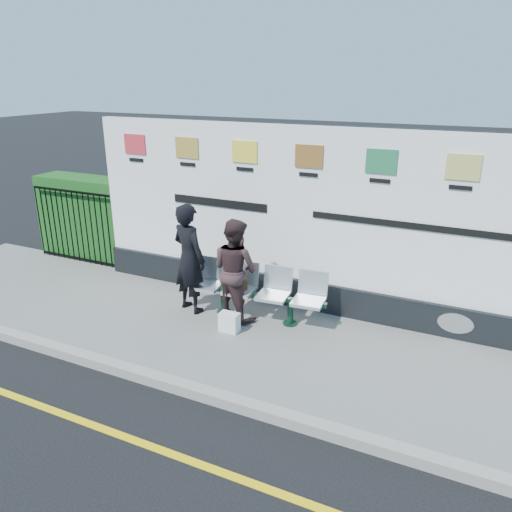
{
  "coord_description": "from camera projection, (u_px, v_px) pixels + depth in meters",
  "views": [
    {
      "loc": [
        3.05,
        -3.5,
        3.85
      ],
      "look_at": [
        0.0,
        2.93,
        1.25
      ],
      "focal_mm": 35.0,
      "sensor_mm": 36.0,
      "label": 1
    }
  ],
  "objects": [
    {
      "name": "ground",
      "position": [
        143.0,
        444.0,
        5.52
      ],
      "size": [
        80.0,
        80.0,
        0.0
      ],
      "primitive_type": "plane",
      "color": "black"
    },
    {
      "name": "pavement",
      "position": [
        244.0,
        338.0,
        7.62
      ],
      "size": [
        14.0,
        3.0,
        0.12
      ],
      "primitive_type": "cube",
      "color": "slate",
      "rests_on": "ground"
    },
    {
      "name": "kerb",
      "position": [
        191.0,
        390.0,
        6.35
      ],
      "size": [
        14.0,
        0.18,
        0.14
      ],
      "primitive_type": "cube",
      "color": "gray",
      "rests_on": "ground"
    },
    {
      "name": "yellow_line",
      "position": [
        143.0,
        443.0,
        5.52
      ],
      "size": [
        14.0,
        0.1,
        0.01
      ],
      "primitive_type": "cube",
      "color": "yellow",
      "rests_on": "ground"
    },
    {
      "name": "billboard",
      "position": [
        308.0,
        233.0,
        8.1
      ],
      "size": [
        8.0,
        0.3,
        3.0
      ],
      "color": "black",
      "rests_on": "pavement"
    },
    {
      "name": "hedge",
      "position": [
        90.0,
        217.0,
        10.68
      ],
      "size": [
        2.35,
        0.7,
        1.7
      ],
      "primitive_type": "cube",
      "color": "#1A531A",
      "rests_on": "pavement"
    },
    {
      "name": "railing",
      "position": [
        75.0,
        226.0,
        10.32
      ],
      "size": [
        2.05,
        0.06,
        1.54
      ],
      "primitive_type": null,
      "color": "black",
      "rests_on": "pavement"
    },
    {
      "name": "bench",
      "position": [
        256.0,
        305.0,
        8.03
      ],
      "size": [
        2.24,
        0.74,
        0.47
      ],
      "primitive_type": null,
      "rotation": [
        0.0,
        0.0,
        0.08
      ],
      "color": "silver",
      "rests_on": "pavement"
    },
    {
      "name": "woman_left",
      "position": [
        189.0,
        258.0,
        8.1
      ],
      "size": [
        0.77,
        0.62,
        1.83
      ],
      "primitive_type": "imported",
      "rotation": [
        0.0,
        0.0,
        2.83
      ],
      "color": "black",
      "rests_on": "pavement"
    },
    {
      "name": "woman_right",
      "position": [
        235.0,
        269.0,
        7.88
      ],
      "size": [
        0.95,
        0.84,
        1.65
      ],
      "primitive_type": "imported",
      "rotation": [
        0.0,
        0.0,
        2.84
      ],
      "color": "#382425",
      "rests_on": "pavement"
    },
    {
      "name": "handbag_brown",
      "position": [
        239.0,
        283.0,
        8.01
      ],
      "size": [
        0.27,
        0.16,
        0.2
      ],
      "primitive_type": "cube",
      "rotation": [
        0.0,
        0.0,
        -0.21
      ],
      "color": "black",
      "rests_on": "bench"
    },
    {
      "name": "carrier_bag_white",
      "position": [
        229.0,
        322.0,
        7.64
      ],
      "size": [
        0.3,
        0.18,
        0.3
      ],
      "primitive_type": "cube",
      "color": "white",
      "rests_on": "pavement"
    }
  ]
}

